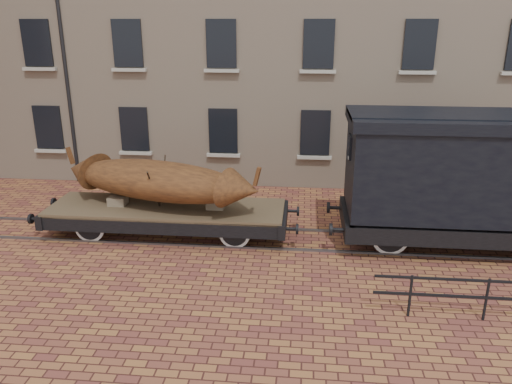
{
  "coord_description": "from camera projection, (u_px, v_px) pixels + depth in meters",
  "views": [
    {
      "loc": [
        0.59,
        -13.62,
        6.18
      ],
      "look_at": [
        -0.8,
        0.5,
        1.3
      ],
      "focal_mm": 35.0,
      "sensor_mm": 36.0,
      "label": 1
    }
  ],
  "objects": [
    {
      "name": "flatcar_wagon",
      "position": [
        167.0,
        212.0,
        14.96
      ],
      "size": [
        7.91,
        2.14,
        1.19
      ],
      "color": "brown",
      "rests_on": "ground"
    },
    {
      "name": "goods_van",
      "position": [
        468.0,
        166.0,
        13.62
      ],
      "size": [
        7.46,
        2.72,
        3.86
      ],
      "color": "black",
      "rests_on": "ground"
    },
    {
      "name": "ground",
      "position": [
        281.0,
        239.0,
        14.88
      ],
      "size": [
        90.0,
        90.0,
        0.0
      ],
      "primitive_type": "plane",
      "color": "brown"
    },
    {
      "name": "warehouse_cream",
      "position": [
        364.0,
        1.0,
        21.73
      ],
      "size": [
        40.0,
        10.19,
        14.0
      ],
      "color": "beige",
      "rests_on": "ground"
    },
    {
      "name": "iron_boat",
      "position": [
        158.0,
        180.0,
        14.65
      ],
      "size": [
        6.4,
        3.19,
        1.55
      ],
      "color": "brown",
      "rests_on": "flatcar_wagon"
    },
    {
      "name": "rail_track",
      "position": [
        281.0,
        238.0,
        14.87
      ],
      "size": [
        30.0,
        1.52,
        0.06
      ],
      "color": "#59595E",
      "rests_on": "ground"
    }
  ]
}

